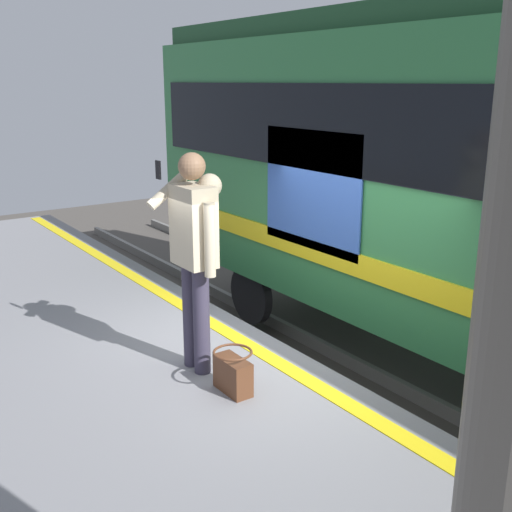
# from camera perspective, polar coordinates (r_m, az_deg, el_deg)

# --- Properties ---
(ground_plane) EXTENTS (25.09, 25.09, 0.00)m
(ground_plane) POSITION_cam_1_polar(r_m,az_deg,el_deg) (6.41, 2.21, -16.30)
(ground_plane) COLOR #4C4742
(platform) EXTENTS (14.12, 4.75, 1.02)m
(platform) POSITION_cam_1_polar(r_m,az_deg,el_deg) (5.27, -19.98, -18.63)
(platform) COLOR gray
(platform) RESTS_ON ground
(safety_line) EXTENTS (13.84, 0.16, 0.01)m
(safety_line) POSITION_cam_1_polar(r_m,az_deg,el_deg) (5.76, -0.08, -8.57)
(safety_line) COLOR yellow
(safety_line) RESTS_ON platform
(track_rail_near) EXTENTS (18.36, 0.08, 0.16)m
(track_rail_near) POSITION_cam_1_polar(r_m,az_deg,el_deg) (7.36, 12.67, -11.47)
(track_rail_near) COLOR slate
(track_rail_near) RESTS_ON ground
(track_rail_far) EXTENTS (18.36, 0.08, 0.16)m
(track_rail_far) POSITION_cam_1_polar(r_m,az_deg,el_deg) (8.39, 19.38, -8.47)
(track_rail_far) COLOR slate
(track_rail_far) RESTS_ON ground
(passenger) EXTENTS (0.57, 0.55, 1.85)m
(passenger) POSITION_cam_1_polar(r_m,az_deg,el_deg) (5.06, -5.66, 1.01)
(passenger) COLOR #383347
(passenger) RESTS_ON platform
(handbag) EXTENTS (0.35, 0.32, 0.35)m
(handbag) POSITION_cam_1_polar(r_m,az_deg,el_deg) (4.97, -2.15, -10.73)
(handbag) COLOR #59331E
(handbag) RESTS_ON platform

